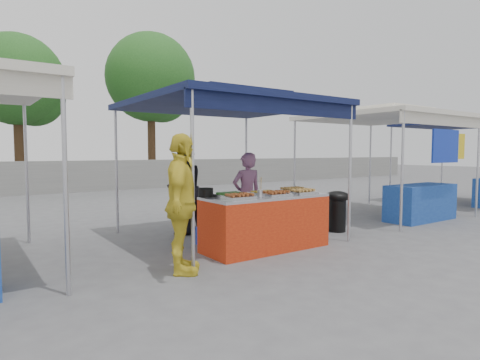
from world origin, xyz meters
TOP-DOWN VIEW (x-y plane):
  - ground_plane at (0.00, 0.00)m, footprint 80.00×80.00m
  - back_wall at (0.00, 11.00)m, footprint 40.00×0.25m
  - main_canopy at (0.00, 0.97)m, footprint 3.20×3.20m
  - neighbor_stall_right at (4.50, 0.57)m, footprint 3.20×3.20m
  - tree_1 at (-1.81, 13.17)m, footprint 3.62×3.58m
  - tree_2 at (3.64, 12.89)m, footprint 4.08×4.08m
  - vendor_table at (0.00, -0.10)m, footprint 2.00×0.80m
  - food_tray_fl at (-0.66, -0.33)m, footprint 0.42×0.30m
  - food_tray_fm at (0.01, -0.34)m, footprint 0.42×0.30m
  - food_tray_fr at (0.57, -0.34)m, footprint 0.42×0.30m
  - food_tray_bl at (-0.60, -0.01)m, footprint 0.42×0.30m
  - food_tray_bm at (0.01, -0.01)m, footprint 0.42×0.30m
  - food_tray_br at (0.65, -0.01)m, footprint 0.42×0.30m
  - cooking_pot at (-0.87, 0.25)m, footprint 0.23×0.23m
  - skewer_cup at (-0.21, -0.24)m, footprint 0.09×0.09m
  - wok_burner at (2.00, 0.20)m, footprint 0.47×0.47m
  - crate_left at (-0.51, 0.64)m, footprint 0.49×0.34m
  - crate_right at (0.36, 0.60)m, footprint 0.54×0.38m
  - crate_stacked at (0.36, 0.60)m, footprint 0.54×0.37m
  - vendor_woman at (0.23, 0.72)m, footprint 0.59×0.43m
  - helper_man at (-0.51, 1.70)m, footprint 1.03×0.95m
  - customer_person at (-1.65, -0.49)m, footprint 0.91×1.10m

SIDE VIEW (x-z plane):
  - ground_plane at x=0.00m, z-range 0.00..0.00m
  - crate_left at x=-0.51m, z-range 0.00..0.29m
  - crate_right at x=0.36m, z-range 0.00..0.32m
  - vendor_table at x=0.00m, z-range 0.00..0.85m
  - wok_burner at x=2.00m, z-range 0.07..0.86m
  - crate_stacked at x=0.36m, z-range 0.32..0.65m
  - back_wall at x=0.00m, z-range 0.00..1.20m
  - vendor_woman at x=0.23m, z-range 0.00..1.52m
  - helper_man at x=-0.51m, z-range 0.00..1.71m
  - customer_person at x=-1.65m, z-range 0.00..1.76m
  - food_tray_fl at x=-0.66m, z-range 0.85..0.92m
  - food_tray_fm at x=0.01m, z-range 0.85..0.92m
  - food_tray_fr at x=0.57m, z-range 0.85..0.92m
  - food_tray_bl at x=-0.60m, z-range 0.85..0.92m
  - food_tray_bm at x=0.01m, z-range 0.85..0.92m
  - food_tray_br at x=0.65m, z-range 0.85..0.92m
  - skewer_cup at x=-0.21m, z-range 0.85..0.96m
  - cooking_pot at x=-0.87m, z-range 0.85..0.98m
  - neighbor_stall_right at x=4.50m, z-range 0.32..2.89m
  - main_canopy at x=0.00m, z-range 1.08..3.65m
  - tree_1 at x=-1.81m, z-range 1.13..7.29m
  - tree_2 at x=3.64m, z-range 1.29..8.31m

